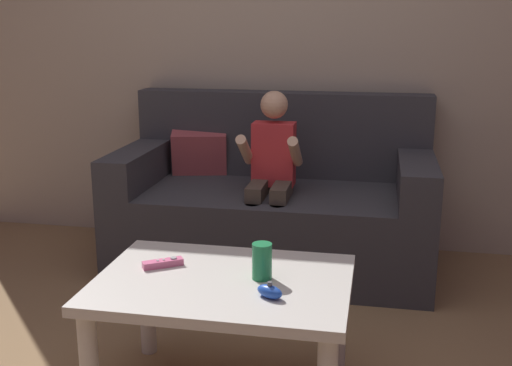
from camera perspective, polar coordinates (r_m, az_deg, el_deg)
name	(u,v)px	position (r m, az deg, el deg)	size (l,w,h in m)	color
wall_back	(279,25)	(3.61, 2.07, 14.05)	(4.19, 0.05, 2.50)	#B2A38E
couch	(273,207)	(3.36, 1.55, -2.16)	(1.62, 0.80, 0.89)	#38383D
person_seated_on_couch	(271,173)	(3.13, 1.35, 0.93)	(0.30, 0.37, 0.94)	#4C4238
coffee_table	(223,299)	(2.15, -2.97, -10.39)	(0.84, 0.61, 0.45)	beige
game_remote_pink_near_edge	(163,263)	(2.23, -8.39, -7.17)	(0.14, 0.11, 0.03)	pink
nunchuk_blue	(270,291)	(1.97, 1.25, -9.75)	(0.10, 0.08, 0.05)	blue
soda_can	(262,261)	(2.09, 0.55, -7.07)	(0.07, 0.07, 0.12)	#1E7F47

